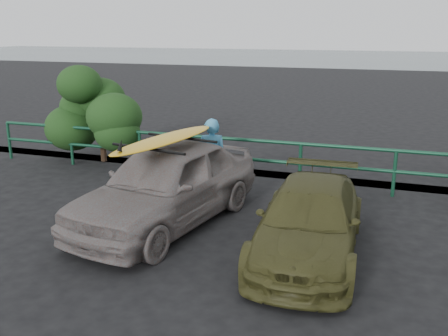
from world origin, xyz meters
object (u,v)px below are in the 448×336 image
(guardrail, at_px, (257,161))
(olive_vehicle, at_px, (309,221))
(surfboard, at_px, (165,139))
(man, at_px, (212,159))
(sedan, at_px, (167,184))

(guardrail, height_order, olive_vehicle, olive_vehicle)
(guardrail, distance_m, surfboard, 3.23)
(olive_vehicle, distance_m, man, 3.14)
(guardrail, distance_m, olive_vehicle, 3.80)
(sedan, xyz_separation_m, man, (0.28, 1.59, 0.11))
(sedan, bearing_deg, surfboard, 0.00)
(sedan, distance_m, surfboard, 0.83)
(surfboard, bearing_deg, man, 90.70)
(man, xyz_separation_m, surfboard, (-0.28, -1.59, 0.72))
(guardrail, relative_size, sedan, 3.21)
(sedan, bearing_deg, olive_vehicle, 1.21)
(guardrail, xyz_separation_m, olive_vehicle, (1.77, -3.36, 0.03))
(guardrail, relative_size, surfboard, 4.90)
(surfboard, bearing_deg, guardrail, 83.69)
(olive_vehicle, relative_size, surfboard, 1.34)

